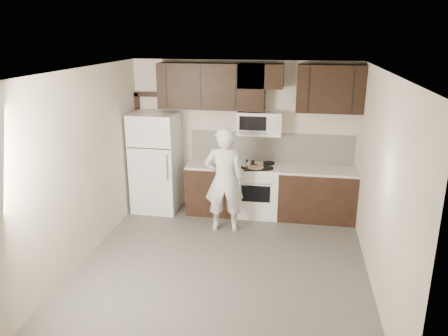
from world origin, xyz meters
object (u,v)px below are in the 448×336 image
(stove, at_px, (257,190))
(refrigerator, at_px, (156,162))
(microwave, at_px, (260,123))
(person, at_px, (224,180))

(stove, distance_m, refrigerator, 1.90)
(refrigerator, bearing_deg, microwave, 5.15)
(refrigerator, bearing_deg, person, -26.43)
(microwave, height_order, refrigerator, microwave)
(refrigerator, relative_size, person, 1.03)
(person, bearing_deg, microwave, -128.44)
(stove, height_order, refrigerator, refrigerator)
(stove, relative_size, microwave, 1.24)
(stove, bearing_deg, person, -123.30)
(microwave, distance_m, refrigerator, 2.00)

